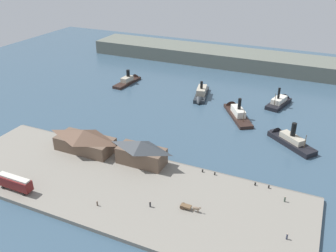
# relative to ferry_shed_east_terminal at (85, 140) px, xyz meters

# --- Properties ---
(ground_plane) EXTENTS (320.00, 320.00, 0.00)m
(ground_plane) POSITION_rel_ferry_shed_east_terminal_xyz_m (20.80, 9.19, -5.06)
(ground_plane) COLOR #385166
(quay_promenade) EXTENTS (110.00, 36.00, 1.20)m
(quay_promenade) POSITION_rel_ferry_shed_east_terminal_xyz_m (20.80, -12.81, -4.46)
(quay_promenade) COLOR gray
(quay_promenade) RESTS_ON ground
(seawall_edge) EXTENTS (110.00, 0.80, 1.00)m
(seawall_edge) POSITION_rel_ferry_shed_east_terminal_xyz_m (20.80, 5.59, -4.56)
(seawall_edge) COLOR #666159
(seawall_edge) RESTS_ON ground
(ferry_shed_east_terminal) EXTENTS (20.20, 9.33, 7.60)m
(ferry_shed_east_terminal) POSITION_rel_ferry_shed_east_terminal_xyz_m (0.00, 0.00, 0.00)
(ferry_shed_east_terminal) COLOR brown
(ferry_shed_east_terminal) RESTS_ON quay_promenade
(ferry_shed_central_terminal) EXTENTS (15.61, 7.39, 8.13)m
(ferry_shed_central_terminal) POSITION_rel_ferry_shed_east_terminal_xyz_m (21.32, 0.52, 0.26)
(ferry_shed_central_terminal) COLOR brown
(ferry_shed_central_terminal) RESTS_ON quay_promenade
(street_tram) EXTENTS (10.95, 2.86, 4.43)m
(street_tram) POSITION_rel_ferry_shed_east_terminal_xyz_m (-4.79, -26.65, -1.29)
(street_tram) COLOR maroon
(street_tram) RESTS_ON quay_promenade
(horse_cart) EXTENTS (5.73, 1.60, 1.87)m
(horse_cart) POSITION_rel_ferry_shed_east_terminal_xyz_m (43.54, -14.36, -2.94)
(horse_cart) COLOR brown
(horse_cart) RESTS_ON quay_promenade
(pedestrian_walking_east) EXTENTS (0.41, 0.41, 1.67)m
(pedestrian_walking_east) POSITION_rel_ferry_shed_east_terminal_xyz_m (68.48, -14.67, -3.10)
(pedestrian_walking_east) COLOR #33384C
(pedestrian_walking_east) RESTS_ON quay_promenade
(pedestrian_by_tram) EXTENTS (0.42, 0.42, 1.72)m
(pedestrian_by_tram) POSITION_rel_ferry_shed_east_terminal_xyz_m (65.95, -0.50, -3.08)
(pedestrian_by_tram) COLOR #3D4C42
(pedestrian_by_tram) RESTS_ON quay_promenade
(pedestrian_at_waters_edge) EXTENTS (0.44, 0.44, 1.79)m
(pedestrian_at_waters_edge) POSITION_rel_ferry_shed_east_terminal_xyz_m (33.51, -17.54, -3.05)
(pedestrian_at_waters_edge) COLOR #232328
(pedestrian_at_waters_edge) RESTS_ON quay_promenade
(pedestrian_standing_center) EXTENTS (0.37, 0.37, 1.51)m
(pedestrian_standing_center) POSITION_rel_ferry_shed_east_terminal_xyz_m (20.34, -22.94, -3.18)
(pedestrian_standing_center) COLOR #4C3D33
(pedestrian_standing_center) RESTS_ON quay_promenade
(mooring_post_center_west) EXTENTS (0.44, 0.44, 0.90)m
(mooring_post_center_west) POSITION_rel_ferry_shed_east_terminal_xyz_m (60.91, 3.84, -3.41)
(mooring_post_center_west) COLOR black
(mooring_post_center_west) RESTS_ON quay_promenade
(mooring_post_center_east) EXTENTS (0.44, 0.44, 0.90)m
(mooring_post_center_east) POSITION_rel_ferry_shed_east_terminal_xyz_m (44.71, 3.82, -3.41)
(mooring_post_center_east) COLOR black
(mooring_post_center_east) RESTS_ON quay_promenade
(mooring_post_west) EXTENTS (0.44, 0.44, 0.90)m
(mooring_post_west) POSITION_rel_ferry_shed_east_terminal_xyz_m (40.81, 3.77, -3.41)
(mooring_post_west) COLOR black
(mooring_post_west) RESTS_ON quay_promenade
(mooring_post_east) EXTENTS (0.44, 0.44, 0.90)m
(mooring_post_east) POSITION_rel_ferry_shed_east_terminal_xyz_m (57.03, 3.63, -3.41)
(mooring_post_east) COLOR black
(mooring_post_east) RESTS_ON quay_promenade
(ferry_outer_harbor) EXTENTS (9.68, 18.06, 10.45)m
(ferry_outer_harbor) POSITION_rel_ferry_shed_east_terminal_xyz_m (54.01, 70.48, -3.68)
(ferry_outer_harbor) COLOR black
(ferry_outer_harbor) RESTS_ON ground
(ferry_approaching_west) EXTENTS (8.97, 21.20, 9.31)m
(ferry_approaching_west) POSITION_rel_ferry_shed_east_terminal_xyz_m (19.20, 62.77, -3.48)
(ferry_approaching_west) COLOR #23282D
(ferry_approaching_west) RESTS_ON ground
(ferry_moored_east) EXTENTS (6.37, 20.62, 8.53)m
(ferry_moored_east) POSITION_rel_ferry_shed_east_terminal_xyz_m (-21.46, 67.55, -3.80)
(ferry_moored_east) COLOR black
(ferry_moored_east) RESTS_ON ground
(ferry_mid_harbor) EXTENTS (19.49, 16.85, 10.15)m
(ferry_mid_harbor) POSITION_rel_ferry_shed_east_terminal_xyz_m (61.66, 35.78, -3.55)
(ferry_mid_harbor) COLOR black
(ferry_mid_harbor) RESTS_ON ground
(ferry_moored_west) EXTENTS (17.73, 23.69, 10.42)m
(ferry_moored_west) POSITION_rel_ferry_shed_east_terminal_xyz_m (38.41, 52.08, -3.78)
(ferry_moored_west) COLOR black
(ferry_moored_west) RESTS_ON ground
(far_headland) EXTENTS (180.00, 24.00, 8.00)m
(far_headland) POSITION_rel_ferry_shed_east_terminal_xyz_m (20.80, 119.19, -1.06)
(far_headland) COLOR #60665B
(far_headland) RESTS_ON ground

